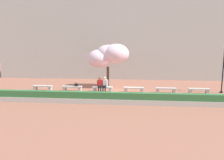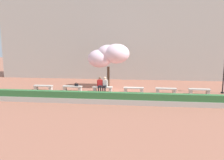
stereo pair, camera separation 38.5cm
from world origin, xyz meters
name	(u,v)px [view 2 (the right image)]	position (x,y,z in m)	size (l,w,h in m)	color
ground_plane	(118,92)	(0.00, 0.00, 0.00)	(100.00, 100.00, 0.00)	#9E604C
building_facade	(125,33)	(0.00, 9.00, 5.38)	(29.62, 4.00, 10.76)	#B7B2A8
stone_bench_west_end	(43,87)	(-6.57, 0.00, 0.30)	(1.68, 0.44, 0.45)	#BCB7AD
stone_bench_near_west	(72,88)	(-3.94, 0.00, 0.30)	(1.68, 0.44, 0.45)	#BCB7AD
stone_bench_center	(102,88)	(-1.31, 0.00, 0.30)	(1.68, 0.44, 0.45)	#BCB7AD
stone_bench_near_east	(134,89)	(1.31, 0.00, 0.30)	(1.68, 0.44, 0.45)	#BCB7AD
stone_bench_east_end	(166,90)	(3.94, 0.00, 0.30)	(1.68, 0.44, 0.45)	#BCB7AD
stone_bench_far_east	(199,91)	(6.57, 0.00, 0.30)	(1.68, 0.44, 0.45)	#BCB7AD
person_seated_left	(100,84)	(-1.52, -0.05, 0.70)	(0.51, 0.70, 1.29)	black
person_seated_right	(105,84)	(-1.11, -0.05, 0.70)	(0.51, 0.70, 1.29)	black
handbag	(76,85)	(-3.57, -0.01, 0.58)	(0.30, 0.15, 0.34)	black
cherry_tree_main	(109,55)	(-1.05, 2.12, 3.00)	(3.85, 2.45, 4.04)	#473323
planter_hedge_foreground	(113,98)	(0.00, -3.77, 0.39)	(17.85, 0.50, 0.80)	#BCB7AD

